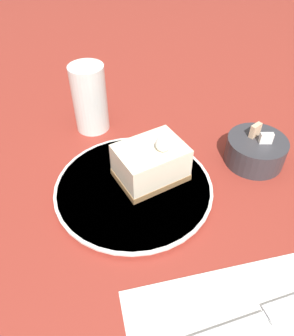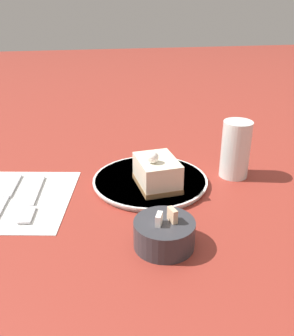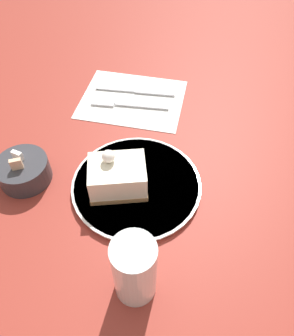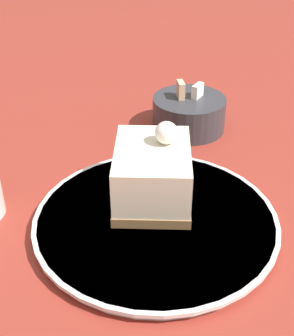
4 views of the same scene
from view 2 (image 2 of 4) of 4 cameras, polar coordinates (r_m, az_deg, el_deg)
The scene contains 8 objects.
ground_plane at distance 0.78m, azimuth -0.19°, elevation -2.45°, with size 4.00×4.00×0.00m, color maroon.
plate at distance 0.78m, azimuth 0.47°, elevation -1.94°, with size 0.24×0.24×0.01m.
cake_slice at distance 0.74m, azimuth 1.53°, elevation -0.67°, with size 0.09×0.11×0.08m.
napkin at distance 0.76m, azimuth -18.67°, elevation -4.47°, with size 0.23×0.27×0.00m.
fork at distance 0.74m, azimuth -17.04°, elevation -4.93°, with size 0.03×0.18×0.00m.
knife at distance 0.79m, azimuth -20.24°, elevation -3.52°, with size 0.03×0.19×0.00m.
sugar_bowl at distance 0.59m, azimuth 2.64°, elevation -9.93°, with size 0.10×0.10×0.07m.
drinking_glass at distance 0.81m, azimuth 13.34°, elevation 2.79°, with size 0.06×0.06×0.12m.
Camera 2 is at (0.11, 0.68, 0.37)m, focal length 40.00 mm.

